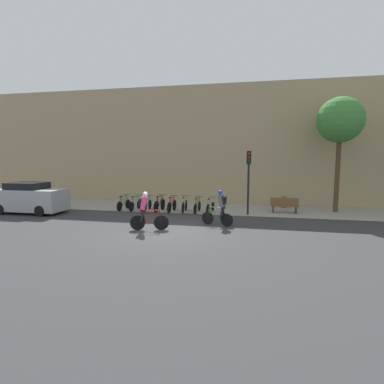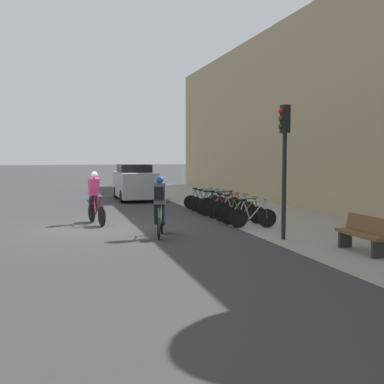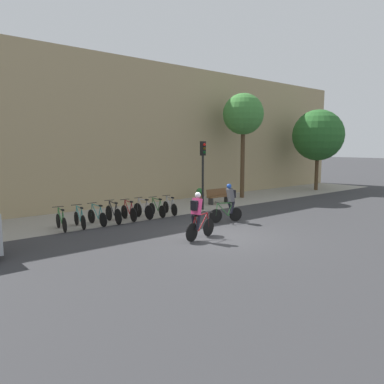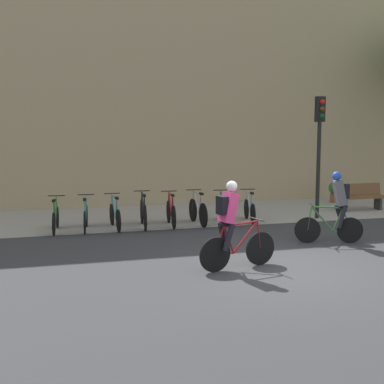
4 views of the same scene
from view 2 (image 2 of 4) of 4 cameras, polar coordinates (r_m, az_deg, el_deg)
ground at (r=15.81m, az=-11.81°, el=-4.23°), size 200.00×200.00×0.00m
kerb_strip at (r=17.59m, az=10.74°, el=-3.32°), size 44.00×4.50×0.01m
building_facade at (r=18.80m, az=18.02°, el=10.01°), size 44.00×0.60×8.50m
cyclist_pink at (r=16.70m, az=-11.47°, el=-0.49°), size 1.74×0.60×1.79m
cyclist_grey at (r=13.68m, az=-3.83°, el=-1.49°), size 1.61×0.62×1.76m
parked_bike_0 at (r=20.87m, az=1.21°, el=-0.99°), size 0.46×1.61×0.94m
parked_bike_1 at (r=20.11m, az=1.88°, el=-1.20°), size 0.46×1.63×0.94m
parked_bike_2 at (r=19.35m, az=2.59°, el=-1.41°), size 0.46×1.68×0.95m
parked_bike_3 at (r=18.60m, az=3.37°, el=-1.56°), size 0.46×1.77×0.99m
parked_bike_4 at (r=17.85m, az=4.20°, el=-1.88°), size 0.46×1.61×0.96m
parked_bike_5 at (r=17.11m, az=5.12°, el=-2.13°), size 0.46×1.64×0.98m
parked_bike_6 at (r=16.37m, az=6.10°, el=-2.52°), size 0.46×1.61×0.94m
parked_bike_7 at (r=15.64m, az=7.19°, el=-2.86°), size 0.46×1.55×0.94m
traffic_light_pole at (r=13.48m, az=10.88°, el=5.25°), size 0.26×0.30×3.71m
bench at (r=12.30m, az=19.61°, el=-4.65°), size 1.65×0.44×0.89m
parked_car at (r=25.31m, az=-6.84°, el=1.11°), size 4.30×1.84×1.85m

